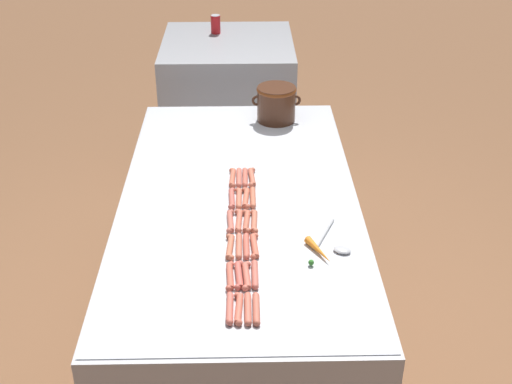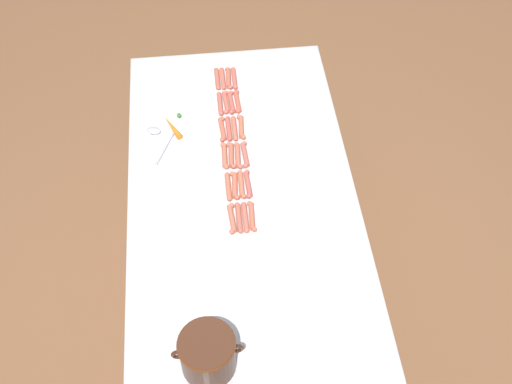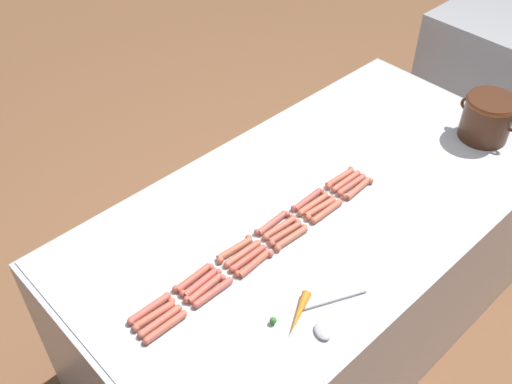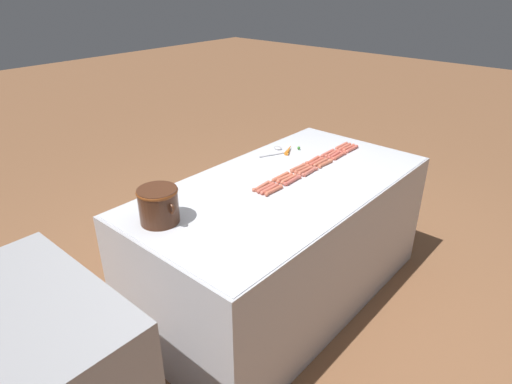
# 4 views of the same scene
# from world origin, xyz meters

# --- Properties ---
(ground_plane) EXTENTS (20.00, 20.00, 0.00)m
(ground_plane) POSITION_xyz_m (0.00, 0.00, 0.00)
(ground_plane) COLOR brown
(griddle_counter) EXTENTS (1.05, 2.04, 0.87)m
(griddle_counter) POSITION_xyz_m (0.00, 0.00, 0.44)
(griddle_counter) COLOR #BCBCC1
(griddle_counter) RESTS_ON ground_plane
(hot_dog_0) EXTENTS (0.03, 0.17, 0.02)m
(hot_dog_0) POSITION_xyz_m (-0.03, -0.78, 0.89)
(hot_dog_0) COLOR #CD6050
(hot_dog_0) RESTS_ON griddle_counter
(hot_dog_1) EXTENTS (0.03, 0.17, 0.02)m
(hot_dog_1) POSITION_xyz_m (-0.03, -0.60, 0.89)
(hot_dog_1) COLOR #CB5B48
(hot_dog_1) RESTS_ON griddle_counter
(hot_dog_2) EXTENTS (0.04, 0.17, 0.02)m
(hot_dog_2) POSITION_xyz_m (-0.03, -0.41, 0.89)
(hot_dog_2) COLOR #C66649
(hot_dog_2) RESTS_ON griddle_counter
(hot_dog_3) EXTENTS (0.03, 0.17, 0.02)m
(hot_dog_3) POSITION_xyz_m (-0.04, -0.23, 0.89)
(hot_dog_3) COLOR #C06050
(hot_dog_3) RESTS_ON griddle_counter
(hot_dog_4) EXTENTS (0.03, 0.17, 0.02)m
(hot_dog_4) POSITION_xyz_m (-0.03, -0.04, 0.89)
(hot_dog_4) COLOR #BF594D
(hot_dog_4) RESTS_ON griddle_counter
(hot_dog_5) EXTENTS (0.03, 0.17, 0.02)m
(hot_dog_5) POSITION_xyz_m (-0.03, 0.14, 0.89)
(hot_dog_5) COLOR #C86248
(hot_dog_5) RESTS_ON griddle_counter
(hot_dog_6) EXTENTS (0.03, 0.17, 0.02)m
(hot_dog_6) POSITION_xyz_m (-0.00, -0.78, 0.89)
(hot_dog_6) COLOR #CD614C
(hot_dog_6) RESTS_ON griddle_counter
(hot_dog_7) EXTENTS (0.03, 0.17, 0.02)m
(hot_dog_7) POSITION_xyz_m (0.00, -0.59, 0.89)
(hot_dog_7) COLOR #C7594D
(hot_dog_7) RESTS_ON griddle_counter
(hot_dog_8) EXTENTS (0.03, 0.17, 0.02)m
(hot_dog_8) POSITION_xyz_m (0.00, -0.41, 0.89)
(hot_dog_8) COLOR #C6674E
(hot_dog_8) RESTS_ON griddle_counter
(hot_dog_9) EXTENTS (0.03, 0.17, 0.02)m
(hot_dog_9) POSITION_xyz_m (-0.00, -0.22, 0.89)
(hot_dog_9) COLOR #C6654D
(hot_dog_9) RESTS_ON griddle_counter
(hot_dog_10) EXTENTS (0.03, 0.17, 0.02)m
(hot_dog_10) POSITION_xyz_m (-0.00, -0.04, 0.89)
(hot_dog_10) COLOR #C8684D
(hot_dog_10) RESTS_ON griddle_counter
(hot_dog_11) EXTENTS (0.03, 0.17, 0.02)m
(hot_dog_11) POSITION_xyz_m (-0.00, 0.15, 0.89)
(hot_dog_11) COLOR #C96351
(hot_dog_11) RESTS_ON griddle_counter
(hot_dog_12) EXTENTS (0.02, 0.17, 0.02)m
(hot_dog_12) POSITION_xyz_m (0.03, -0.78, 0.89)
(hot_dog_12) COLOR #CD644F
(hot_dog_12) RESTS_ON griddle_counter
(hot_dog_13) EXTENTS (0.03, 0.17, 0.02)m
(hot_dog_13) POSITION_xyz_m (0.03, -0.60, 0.89)
(hot_dog_13) COLOR #C96250
(hot_dog_13) RESTS_ON griddle_counter
(hot_dog_14) EXTENTS (0.03, 0.17, 0.02)m
(hot_dog_14) POSITION_xyz_m (0.03, -0.41, 0.89)
(hot_dog_14) COLOR #C45948
(hot_dog_14) RESTS_ON griddle_counter
(hot_dog_15) EXTENTS (0.04, 0.17, 0.02)m
(hot_dog_15) POSITION_xyz_m (0.03, -0.23, 0.89)
(hot_dog_15) COLOR #BF6048
(hot_dog_15) RESTS_ON griddle_counter
(hot_dog_16) EXTENTS (0.04, 0.17, 0.02)m
(hot_dog_16) POSITION_xyz_m (0.03, -0.04, 0.89)
(hot_dog_16) COLOR #C9644B
(hot_dog_16) RESTS_ON griddle_counter
(hot_dog_17) EXTENTS (0.03, 0.17, 0.02)m
(hot_dog_17) POSITION_xyz_m (0.03, 0.15, 0.89)
(hot_dog_17) COLOR #BF5D4B
(hot_dog_17) RESTS_ON griddle_counter
(hot_dog_18) EXTENTS (0.03, 0.17, 0.02)m
(hot_dog_18) POSITION_xyz_m (0.06, -0.78, 0.89)
(hot_dog_18) COLOR #C3604B
(hot_dog_18) RESTS_ON griddle_counter
(hot_dog_19) EXTENTS (0.03, 0.17, 0.02)m
(hot_dog_19) POSITION_xyz_m (0.06, -0.59, 0.89)
(hot_dog_19) COLOR #C25D4E
(hot_dog_19) RESTS_ON griddle_counter
(hot_dog_20) EXTENTS (0.04, 0.17, 0.02)m
(hot_dog_20) POSITION_xyz_m (0.06, -0.41, 0.89)
(hot_dog_20) COLOR #CE6049
(hot_dog_20) RESTS_ON griddle_counter
(hot_dog_21) EXTENTS (0.03, 0.17, 0.02)m
(hot_dog_21) POSITION_xyz_m (0.06, -0.23, 0.89)
(hot_dog_21) COLOR #C1664D
(hot_dog_21) RESTS_ON griddle_counter
(hot_dog_22) EXTENTS (0.02, 0.17, 0.02)m
(hot_dog_22) POSITION_xyz_m (0.06, -0.04, 0.89)
(hot_dog_22) COLOR #C46549
(hot_dog_22) RESTS_ON griddle_counter
(hot_dog_23) EXTENTS (0.04, 0.17, 0.02)m
(hot_dog_23) POSITION_xyz_m (0.06, 0.15, 0.89)
(hot_dog_23) COLOR #C2664D
(hot_dog_23) RESTS_ON griddle_counter
(bean_pot) EXTENTS (0.27, 0.22, 0.19)m
(bean_pot) POSITION_xyz_m (0.20, 0.81, 0.98)
(bean_pot) COLOR #472616
(bean_pot) RESTS_ON griddle_counter
(serving_spoon) EXTENTS (0.15, 0.26, 0.02)m
(serving_spoon) POSITION_xyz_m (0.38, -0.40, 0.88)
(serving_spoon) COLOR #B7B7BC
(serving_spoon) RESTS_ON griddle_counter
(carrot) EXTENTS (0.10, 0.17, 0.03)m
(carrot) POSITION_xyz_m (0.31, -0.45, 0.89)
(carrot) COLOR orange
(carrot) RESTS_ON griddle_counter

